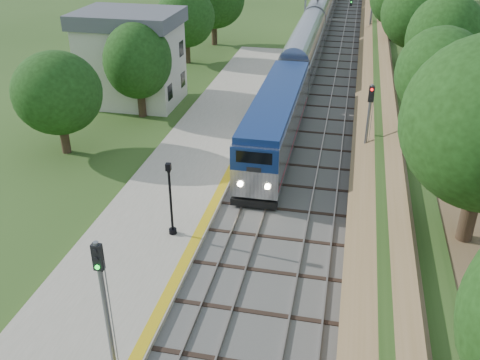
% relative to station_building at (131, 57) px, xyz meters
% --- Properties ---
extents(trackbed, '(9.50, 170.00, 0.28)m').
position_rel_station_building_xyz_m(trackbed, '(16.00, 30.00, -4.02)').
color(trackbed, '#4C4944').
rests_on(trackbed, ground).
extents(platform, '(6.40, 68.00, 0.38)m').
position_rel_station_building_xyz_m(platform, '(8.80, -14.00, -3.90)').
color(platform, '#A29982').
rests_on(platform, ground).
extents(yellow_stripe, '(0.55, 68.00, 0.01)m').
position_rel_station_building_xyz_m(yellow_stripe, '(11.65, -14.00, -3.70)').
color(yellow_stripe, gold).
rests_on(yellow_stripe, platform).
extents(embankment, '(10.64, 170.00, 11.70)m').
position_rel_station_building_xyz_m(embankment, '(24.35, 30.00, -2.14)').
color(embankment, brown).
rests_on(embankment, ground).
extents(station_building, '(8.60, 6.60, 8.00)m').
position_rel_station_building_xyz_m(station_building, '(0.00, 0.00, 0.00)').
color(station_building, silver).
rests_on(station_building, ground).
extents(signal_gantry, '(8.40, 0.38, 6.20)m').
position_rel_station_building_xyz_m(signal_gantry, '(16.47, 24.99, 0.73)').
color(signal_gantry, slate).
rests_on(signal_gantry, ground).
extents(trees_behind_platform, '(7.82, 53.32, 7.21)m').
position_rel_station_building_xyz_m(trees_behind_platform, '(2.83, -9.33, 0.44)').
color(trees_behind_platform, '#332316').
rests_on(trees_behind_platform, ground).
extents(train, '(2.85, 94.91, 4.19)m').
position_rel_station_building_xyz_m(train, '(14.00, 30.13, -1.92)').
color(train, black).
rests_on(train, trackbed).
extents(lamppost_far, '(0.42, 0.42, 4.21)m').
position_rel_station_building_xyz_m(lamppost_far, '(10.28, -20.12, -1.83)').
color(lamppost_far, black).
rests_on(lamppost_far, platform).
extents(signal_platform, '(0.35, 0.28, 5.97)m').
position_rel_station_building_xyz_m(signal_platform, '(11.10, -29.58, -0.04)').
color(signal_platform, slate).
rests_on(signal_platform, platform).
extents(signal_farside, '(0.34, 0.27, 6.23)m').
position_rel_station_building_xyz_m(signal_farside, '(20.20, -10.55, -0.16)').
color(signal_farside, slate).
rests_on(signal_farside, ground).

